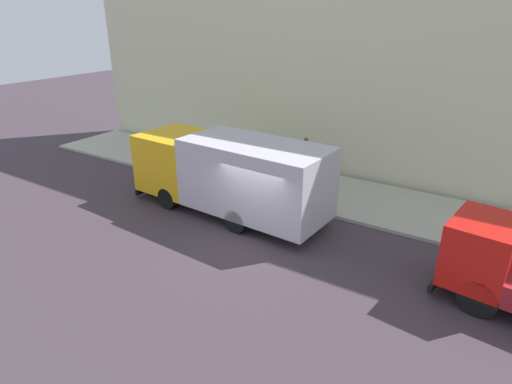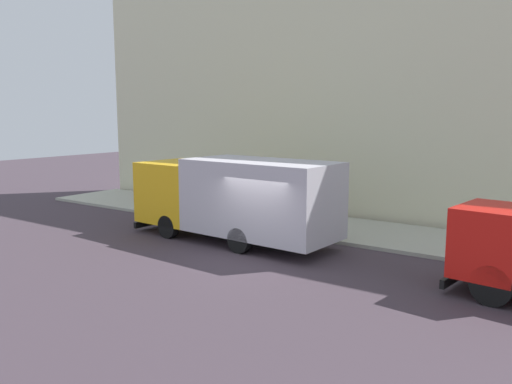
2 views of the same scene
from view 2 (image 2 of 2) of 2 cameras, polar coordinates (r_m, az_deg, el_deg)
The scene contains 6 objects.
ground at distance 16.65m, azimuth -0.08°, elevation -7.19°, with size 80.00×80.00×0.00m, color #40343D.
sidewalk at distance 20.86m, azimuth 7.93°, elevation -3.85°, with size 4.11×30.00×0.13m, color #B0B09F.
building_facade at distance 22.74m, azimuth 11.26°, elevation 12.69°, with size 0.50×30.00×12.44m, color beige.
large_utility_truck at distance 18.45m, azimuth -2.40°, elevation -0.45°, with size 2.98×8.05×2.96m.
pedestrian_walking at distance 21.54m, azimuth -3.02°, elevation -0.96°, with size 0.53×0.53×1.59m.
pedestrian_standing at distance 22.57m, azimuth 6.77°, elevation -0.37°, with size 0.49×0.49×1.71m.
Camera 2 is at (-13.13, -9.18, 4.53)m, focal length 36.46 mm.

